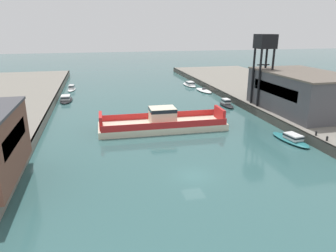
{
  "coord_description": "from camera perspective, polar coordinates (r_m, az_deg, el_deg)",
  "views": [
    {
      "loc": [
        -10.65,
        -31.93,
        16.93
      ],
      "look_at": [
        0.0,
        13.65,
        2.0
      ],
      "focal_mm": 33.07,
      "sensor_mm": 36.0,
      "label": 1
    }
  ],
  "objects": [
    {
      "name": "ground_plane",
      "position": [
        37.67,
        4.79,
        -9.08
      ],
      "size": [
        400.0,
        400.0,
        0.0
      ],
      "primitive_type": "plane",
      "color": "#335B5B"
    },
    {
      "name": "quay_right",
      "position": [
        70.32,
        26.74,
        2.49
      ],
      "size": [
        28.0,
        140.0,
        1.55
      ],
      "color": "gray",
      "rests_on": "ground"
    },
    {
      "name": "chain_ferry",
      "position": [
        53.63,
        -1.02,
        0.58
      ],
      "size": [
        22.0,
        6.85,
        3.89
      ],
      "color": "beige",
      "rests_on": "ground"
    },
    {
      "name": "moored_boat_near_left",
      "position": [
        71.07,
        10.69,
        4.1
      ],
      "size": [
        2.09,
        6.19,
        1.61
      ],
      "color": "black",
      "rests_on": "ground"
    },
    {
      "name": "moored_boat_near_right",
      "position": [
        92.1,
        -17.35,
        6.65
      ],
      "size": [
        2.48,
        5.82,
        1.47
      ],
      "color": "white",
      "rests_on": "ground"
    },
    {
      "name": "moored_boat_mid_left",
      "position": [
        51.58,
        21.74,
        -2.18
      ],
      "size": [
        3.43,
        7.91,
        1.38
      ],
      "color": "#237075",
      "rests_on": "ground"
    },
    {
      "name": "moored_boat_mid_right",
      "position": [
        95.21,
        4.0,
        7.71
      ],
      "size": [
        3.27,
        8.25,
        1.35
      ],
      "color": "white",
      "rests_on": "ground"
    },
    {
      "name": "moored_boat_far_left",
      "position": [
        86.78,
        6.62,
        6.52
      ],
      "size": [
        3.59,
        8.12,
        1.07
      ],
      "color": "white",
      "rests_on": "ground"
    },
    {
      "name": "moored_boat_far_right",
      "position": [
        78.71,
        -18.3,
        4.77
      ],
      "size": [
        2.97,
        8.23,
        1.46
      ],
      "color": "black",
      "rests_on": "ground"
    },
    {
      "name": "warehouse_shed",
      "position": [
        64.82,
        23.55,
        5.82
      ],
      "size": [
        12.66,
        21.06,
        7.35
      ],
      "color": "#4C4C51",
      "rests_on": "quay_right"
    },
    {
      "name": "crane_tower",
      "position": [
        66.37,
        17.39,
        13.36
      ],
      "size": [
        3.5,
        3.5,
        14.15
      ],
      "color": "black",
      "rests_on": "quay_right"
    },
    {
      "name": "bollard_left_mid",
      "position": [
        39.1,
        -27.23,
        -6.93
      ],
      "size": [
        0.32,
        0.32,
        0.71
      ],
      "color": "black",
      "rests_on": "quay_left"
    },
    {
      "name": "bollard_right_mid",
      "position": [
        49.41,
        27.28,
        -2.0
      ],
      "size": [
        0.32,
        0.32,
        0.71
      ],
      "color": "black",
      "rests_on": "quay_right"
    },
    {
      "name": "bollard_left_aft",
      "position": [
        42.11,
        -26.21,
        -5.07
      ],
      "size": [
        0.32,
        0.32,
        0.71
      ],
      "color": "black",
      "rests_on": "quay_left"
    },
    {
      "name": "bollard_right_aft",
      "position": [
        51.08,
        25.65,
        -1.17
      ],
      "size": [
        0.32,
        0.32,
        0.71
      ],
      "color": "black",
      "rests_on": "quay_right"
    }
  ]
}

